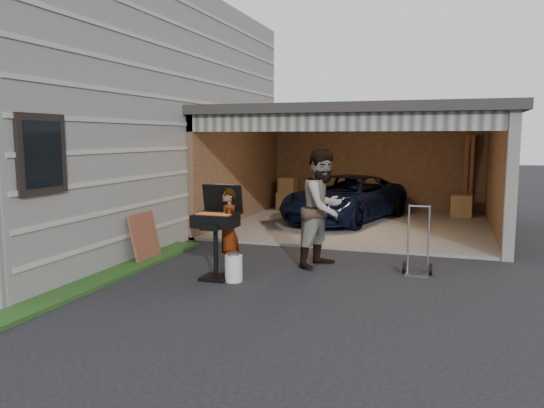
% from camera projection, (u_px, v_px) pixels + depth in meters
% --- Properties ---
extents(ground, '(80.00, 80.00, 0.00)m').
position_uv_depth(ground, '(233.00, 296.00, 7.47)').
color(ground, black).
rests_on(ground, ground).
extents(house, '(7.00, 11.00, 5.50)m').
position_uv_depth(house, '(65.00, 115.00, 12.76)').
color(house, '#474744').
rests_on(house, ground).
extents(groundcover_strip, '(0.50, 8.00, 0.06)m').
position_uv_depth(groundcover_strip, '(52.00, 299.00, 7.22)').
color(groundcover_strip, '#193814').
rests_on(groundcover_strip, ground).
extents(garage, '(6.80, 6.30, 2.90)m').
position_uv_depth(garage, '(363.00, 151.00, 13.39)').
color(garage, '#605E59').
rests_on(garage, ground).
extents(minivan, '(3.06, 4.63, 1.18)m').
position_uv_depth(minivan, '(345.00, 200.00, 13.79)').
color(minivan, black).
rests_on(minivan, ground).
extents(woman, '(0.52, 0.62, 1.45)m').
position_uv_depth(woman, '(228.00, 231.00, 8.51)').
color(woman, '#CAE1FF').
rests_on(woman, ground).
extents(man, '(1.08, 1.20, 2.03)m').
position_uv_depth(man, '(323.00, 208.00, 9.12)').
color(man, '#502B1F').
rests_on(man, ground).
extents(bbq_grill, '(0.66, 0.58, 1.48)m').
position_uv_depth(bbq_grill, '(216.00, 224.00, 8.29)').
color(bbq_grill, black).
rests_on(bbq_grill, ground).
extents(propane_tank, '(0.35, 0.35, 0.41)m').
position_uv_depth(propane_tank, '(234.00, 268.00, 8.22)').
color(propane_tank, silver).
rests_on(propane_tank, ground).
extents(plywood_panel, '(0.22, 0.79, 0.87)m').
position_uv_depth(plywood_panel, '(145.00, 237.00, 9.57)').
color(plywood_panel, brown).
rests_on(plywood_panel, ground).
extents(hand_truck, '(0.47, 0.34, 1.14)m').
position_uv_depth(hand_truck, '(417.00, 262.00, 8.61)').
color(hand_truck, slate).
rests_on(hand_truck, ground).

